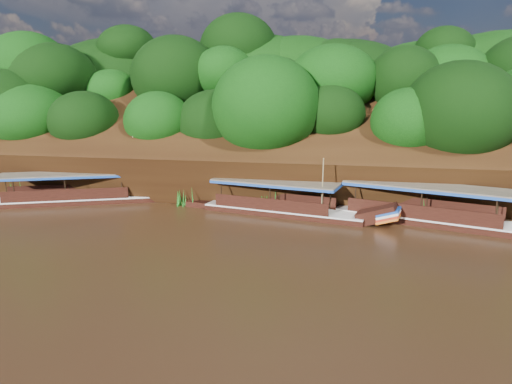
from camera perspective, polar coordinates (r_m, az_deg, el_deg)
ground at (r=28.61m, az=-4.36°, el=-6.50°), size 160.00×160.00×0.00m
riverbank at (r=49.89m, az=2.54°, el=3.90°), size 120.00×30.06×19.40m
boat_0 at (r=35.14m, az=21.25°, el=-2.73°), size 15.93×6.87×6.63m
boat_1 at (r=35.45m, az=4.33°, el=-1.86°), size 13.94×4.76×4.89m
boat_2 at (r=41.41m, az=-18.53°, el=-0.40°), size 14.73×7.53×6.25m
reeds at (r=37.94m, az=-4.36°, el=-0.44°), size 48.27×2.51×1.86m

